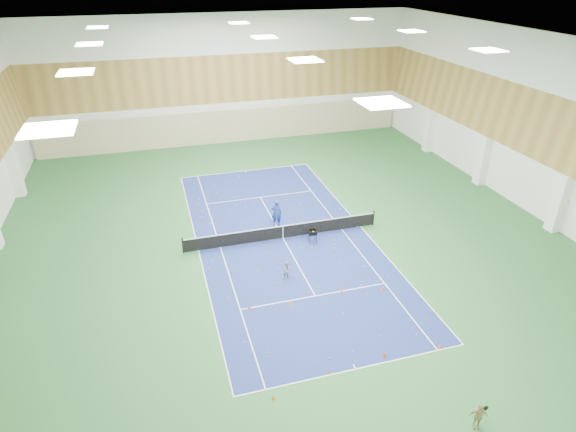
{
  "coord_description": "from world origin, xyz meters",
  "views": [
    {
      "loc": [
        -7.27,
        -26.04,
        15.98
      ],
      "look_at": [
        0.12,
        -0.74,
        2.0
      ],
      "focal_mm": 30.0,
      "sensor_mm": 36.0,
      "label": 1
    }
  ],
  "objects_px": {
    "tennis_net": "(283,231)",
    "coach": "(276,213)",
    "child_court": "(288,270)",
    "child_apron": "(478,416)",
    "ball_cart": "(312,236)"
  },
  "relations": [
    {
      "from": "coach",
      "to": "child_court",
      "type": "bearing_deg",
      "value": 95.45
    },
    {
      "from": "coach",
      "to": "child_apron",
      "type": "distance_m",
      "value": 18.05
    },
    {
      "from": "child_court",
      "to": "child_apron",
      "type": "distance_m",
      "value": 12.35
    },
    {
      "from": "child_court",
      "to": "ball_cart",
      "type": "xyz_separation_m",
      "value": [
        2.64,
        3.35,
        -0.09
      ]
    },
    {
      "from": "child_court",
      "to": "child_apron",
      "type": "xyz_separation_m",
      "value": [
        4.22,
        -11.61,
        0.07
      ]
    },
    {
      "from": "tennis_net",
      "to": "ball_cart",
      "type": "height_order",
      "value": "tennis_net"
    },
    {
      "from": "coach",
      "to": "child_court",
      "type": "xyz_separation_m",
      "value": [
        -1.0,
        -6.15,
        -0.42
      ]
    },
    {
      "from": "child_court",
      "to": "ball_cart",
      "type": "height_order",
      "value": "child_court"
    },
    {
      "from": "coach",
      "to": "child_apron",
      "type": "xyz_separation_m",
      "value": [
        3.22,
        -17.75,
        -0.35
      ]
    },
    {
      "from": "tennis_net",
      "to": "coach",
      "type": "relative_size",
      "value": 6.68
    },
    {
      "from": "coach",
      "to": "ball_cart",
      "type": "bearing_deg",
      "value": 134.98
    },
    {
      "from": "coach",
      "to": "tennis_net",
      "type": "bearing_deg",
      "value": 103.32
    },
    {
      "from": "tennis_net",
      "to": "child_apron",
      "type": "relative_size",
      "value": 10.54
    },
    {
      "from": "tennis_net",
      "to": "coach",
      "type": "bearing_deg",
      "value": 88.64
    },
    {
      "from": "child_court",
      "to": "child_apron",
      "type": "bearing_deg",
      "value": -77.29
    }
  ]
}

